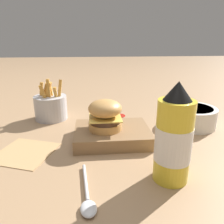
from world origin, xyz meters
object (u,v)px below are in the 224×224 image
at_px(fries_basket, 51,107).
at_px(spoon, 88,200).
at_px(serving_board, 112,134).
at_px(ketchup_bottle, 173,139).
at_px(burger, 105,115).
at_px(side_bowl, 192,116).

relative_size(fries_basket, spoon, 0.95).
relative_size(serving_board, spoon, 1.36).
xyz_separation_m(serving_board, spoon, (-0.07, -0.25, -0.01)).
distance_m(ketchup_bottle, fries_basket, 0.51).
xyz_separation_m(fries_basket, spoon, (0.14, -0.45, -0.04)).
height_order(burger, fries_basket, fries_basket).
xyz_separation_m(burger, ketchup_bottle, (0.13, -0.19, 0.01)).
bearing_deg(fries_basket, ketchup_bottle, -51.75).
bearing_deg(serving_board, burger, -173.76).
bearing_deg(spoon, side_bowl, 129.27).
distance_m(serving_board, side_bowl, 0.29).
bearing_deg(ketchup_bottle, side_bowl, 58.39).
distance_m(burger, ketchup_bottle, 0.23).
bearing_deg(spoon, fries_basket, -168.08).
distance_m(serving_board, burger, 0.07).
height_order(ketchup_bottle, side_bowl, ketchup_bottle).
height_order(serving_board, spoon, serving_board).
relative_size(fries_basket, side_bowl, 0.95).
bearing_deg(serving_board, spoon, -105.13).
distance_m(ketchup_bottle, spoon, 0.20).
relative_size(ketchup_bottle, fries_basket, 1.40).
relative_size(burger, ketchup_bottle, 0.45).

